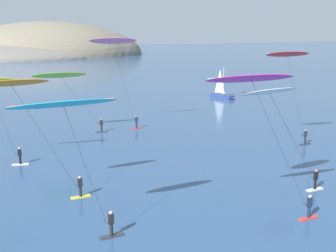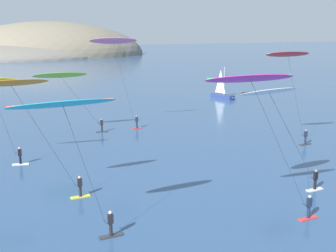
# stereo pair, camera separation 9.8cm
# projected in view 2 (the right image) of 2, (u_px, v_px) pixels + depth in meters

# --- Properties ---
(headland_island) EXTENTS (99.40, 63.23, 31.00)m
(headland_island) POSITION_uv_depth(u_px,v_px,m) (41.00, 56.00, 190.95)
(headland_island) COLOR slate
(headland_island) RESTS_ON ground
(sailboat_near) EXTENTS (2.66, 5.94, 5.70)m
(sailboat_near) POSITION_uv_depth(u_px,v_px,m) (224.00, 95.00, 76.62)
(sailboat_near) COLOR navy
(sailboat_near) RESTS_ON ground
(kitesurfer_red) EXTENTS (6.10, 2.32, 10.30)m
(kitesurfer_red) POSITION_uv_depth(u_px,v_px,m) (289.00, 61.00, 43.73)
(kitesurfer_red) COLOR #2D2D33
(kitesurfer_red) RESTS_ON ground
(kitesurfer_orange) EXTENTS (7.64, 1.62, 9.35)m
(kitesurfer_orange) POSITION_uv_depth(u_px,v_px,m) (18.00, 94.00, 28.35)
(kitesurfer_orange) COLOR yellow
(kitesurfer_orange) RESTS_ON ground
(kitesurfer_lime) EXTENTS (8.59, 1.74, 7.68)m
(kitesurfer_lime) POSITION_uv_depth(u_px,v_px,m) (63.00, 78.00, 48.90)
(kitesurfer_lime) COLOR #2D2D33
(kitesurfer_lime) RESTS_ON ground
(kitesurfer_white) EXTENTS (8.86, 2.22, 8.69)m
(kitesurfer_white) POSITION_uv_depth(u_px,v_px,m) (273.00, 99.00, 29.09)
(kitesurfer_white) COLOR silver
(kitesurfer_white) RESTS_ON ground
(kitesurfer_pink) EXTENTS (6.34, 1.91, 11.53)m
(kitesurfer_pink) POSITION_uv_depth(u_px,v_px,m) (115.00, 48.00, 50.90)
(kitesurfer_pink) COLOR red
(kitesurfer_pink) RESTS_ON ground
(kitesurfer_magenta) EXTENTS (8.66, 1.48, 10.05)m
(kitesurfer_magenta) POSITION_uv_depth(u_px,v_px,m) (256.00, 91.00, 24.84)
(kitesurfer_magenta) COLOR red
(kitesurfer_magenta) RESTS_ON ground
(kitesurfer_cyan) EXTENTS (6.34, 1.73, 8.87)m
(kitesurfer_cyan) POSITION_uv_depth(u_px,v_px,m) (67.00, 114.00, 23.15)
(kitesurfer_cyan) COLOR #2D2D33
(kitesurfer_cyan) RESTS_ON ground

